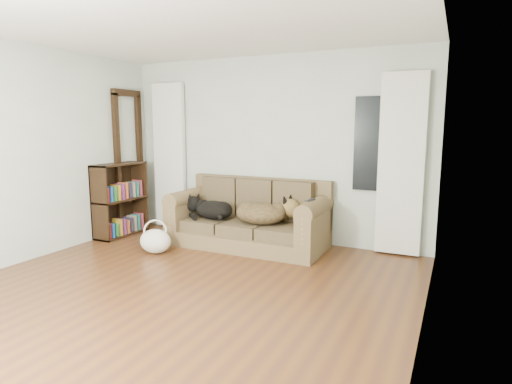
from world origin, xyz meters
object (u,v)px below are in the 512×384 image
at_px(tote_bag, 155,241).
at_px(sofa, 247,214).
at_px(dog_black_lab, 211,209).
at_px(bookshelf, 120,202).
at_px(dog_shepherd, 264,213).

bearing_deg(tote_bag, sofa, 41.29).
relative_size(dog_black_lab, bookshelf, 0.56).
height_order(dog_shepherd, bookshelf, bookshelf).
distance_m(dog_shepherd, bookshelf, 2.27).
bearing_deg(dog_black_lab, bookshelf, -152.46).
relative_size(sofa, bookshelf, 1.96).
xyz_separation_m(sofa, dog_black_lab, (-0.52, -0.07, 0.03)).
bearing_deg(bookshelf, dog_shepherd, 6.86).
bearing_deg(sofa, dog_shepherd, -11.07).
bearing_deg(dog_shepherd, sofa, -18.26).
xyz_separation_m(sofa, bookshelf, (-1.98, -0.28, 0.05)).
bearing_deg(tote_bag, dog_black_lab, 61.34).
xyz_separation_m(tote_bag, bookshelf, (-1.06, 0.53, 0.34)).
bearing_deg(dog_black_lab, dog_shepherd, 21.13).
xyz_separation_m(dog_shepherd, bookshelf, (-2.26, -0.22, 0.01)).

